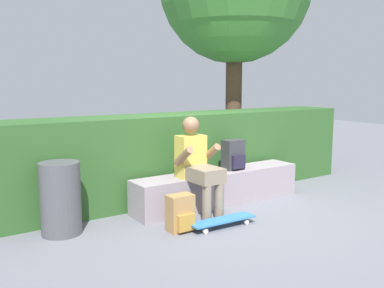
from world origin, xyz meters
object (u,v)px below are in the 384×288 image
at_px(trash_bin, 61,198).
at_px(skateboard_near_person, 223,220).
at_px(person_skater, 197,163).
at_px(backpack_on_ground, 181,213).
at_px(bench_main, 219,187).
at_px(backpack_on_bench, 234,155).

bearing_deg(trash_bin, skateboard_near_person, -27.66).
height_order(person_skater, skateboard_near_person, person_skater).
distance_m(skateboard_near_person, backpack_on_ground, 0.49).
distance_m(bench_main, backpack_on_ground, 1.14).
height_order(bench_main, skateboard_near_person, bench_main).
relative_size(backpack_on_bench, trash_bin, 0.52).
distance_m(person_skater, skateboard_near_person, 0.78).
bearing_deg(person_skater, trash_bin, 170.15).
height_order(skateboard_near_person, backpack_on_bench, backpack_on_bench).
bearing_deg(backpack_on_bench, bench_main, 177.74).
xyz_separation_m(skateboard_near_person, backpack_on_bench, (0.77, 0.74, 0.56)).
xyz_separation_m(bench_main, person_skater, (-0.50, -0.21, 0.42)).
relative_size(backpack_on_bench, backpack_on_ground, 1.00).
xyz_separation_m(skateboard_near_person, backpack_on_ground, (-0.45, 0.17, 0.12)).
relative_size(bench_main, backpack_on_bench, 6.13).
bearing_deg(bench_main, trash_bin, 178.25).
height_order(bench_main, backpack_on_bench, backpack_on_bench).
height_order(person_skater, trash_bin, person_skater).
bearing_deg(bench_main, skateboard_near_person, -125.42).
bearing_deg(person_skater, skateboard_near_person, -93.63).
bearing_deg(skateboard_near_person, bench_main, 54.58).
bearing_deg(bench_main, backpack_on_bench, -2.26).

